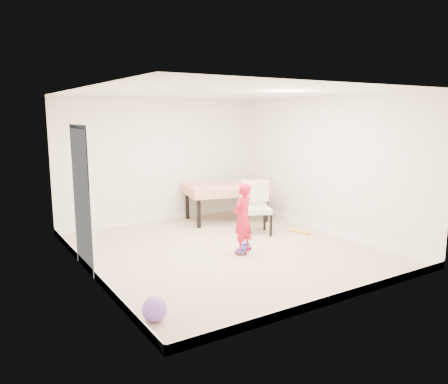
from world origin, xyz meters
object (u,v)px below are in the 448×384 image
skateboard (243,250)px  balloon (155,309)px  dining_table (226,202)px  child (243,220)px  dining_chair (257,208)px

skateboard → balloon: 2.69m
dining_table → child: 2.34m
dining_table → child: child is taller
dining_chair → child: (-0.92, -0.88, 0.07)m
dining_chair → skateboard: (-0.85, -0.80, -0.46)m
dining_table → dining_chair: 1.23m
dining_chair → skateboard: 1.26m
dining_chair → balloon: (-3.08, -2.31, -0.36)m
dining_chair → dining_table: bearing=108.1°
child → skateboard: bearing=-154.3°
dining_chair → skateboard: dining_chair is taller
balloon → child: bearing=33.6°
dining_table → skateboard: (-0.94, -2.02, -0.36)m
dining_chair → child: size_ratio=0.88×
dining_chair → balloon: dining_chair is taller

